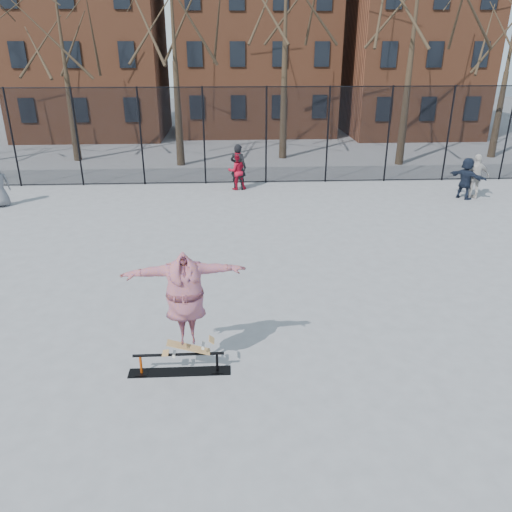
{
  "coord_description": "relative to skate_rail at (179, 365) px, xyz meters",
  "views": [
    {
      "loc": [
        -0.37,
        -8.12,
        5.54
      ],
      "look_at": [
        0.15,
        1.5,
        1.44
      ],
      "focal_mm": 35.0,
      "sensor_mm": 36.0,
      "label": 1
    }
  ],
  "objects": [
    {
      "name": "ground",
      "position": [
        1.36,
        0.48,
        -0.16
      ],
      "size": [
        100.0,
        100.0,
        0.0
      ],
      "primitive_type": "plane",
      "color": "slate"
    },
    {
      "name": "skate_rail",
      "position": [
        0.0,
        0.0,
        0.0
      ],
      "size": [
        1.86,
        0.28,
        0.41
      ],
      "color": "black",
      "rests_on": "ground"
    },
    {
      "name": "skateboard",
      "position": [
        0.19,
        0.0,
        0.3
      ],
      "size": [
        0.85,
        0.2,
        0.1
      ],
      "primitive_type": null,
      "color": "#A27A41",
      "rests_on": "skate_rail"
    },
    {
      "name": "skater",
      "position": [
        0.19,
        0.0,
        1.21
      ],
      "size": [
        2.17,
        0.79,
        1.73
      ],
      "primitive_type": "imported",
      "rotation": [
        0.0,
        0.0,
        0.1
      ],
      "color": "#583B94",
      "rests_on": "skateboard"
    },
    {
      "name": "bystander_black",
      "position": [
        1.35,
        12.48,
        0.77
      ],
      "size": [
        0.8,
        0.69,
        1.86
      ],
      "primitive_type": "imported",
      "rotation": [
        0.0,
        0.0,
        2.71
      ],
      "color": "black",
      "rests_on": "ground"
    },
    {
      "name": "bystander_red",
      "position": [
        1.3,
        12.48,
        0.61
      ],
      "size": [
        0.84,
        0.71,
        1.54
      ],
      "primitive_type": "imported",
      "rotation": [
        0.0,
        0.0,
        3.32
      ],
      "color": "#A30E23",
      "rests_on": "ground"
    },
    {
      "name": "bystander_white",
      "position": [
        10.44,
        10.66,
        0.7
      ],
      "size": [
        1.02,
        0.44,
        1.72
      ],
      "primitive_type": "imported",
      "rotation": [
        0.0,
        0.0,
        3.16
      ],
      "color": "#BCB5AF",
      "rests_on": "ground"
    },
    {
      "name": "bystander_navy",
      "position": [
        10.06,
        10.67,
        0.64
      ],
      "size": [
        1.26,
        1.47,
        1.59
      ],
      "primitive_type": "imported",
      "rotation": [
        0.0,
        0.0,
        2.2
      ],
      "color": "black",
      "rests_on": "ground"
    },
    {
      "name": "fence",
      "position": [
        1.35,
        13.48,
        1.89
      ],
      "size": [
        34.03,
        0.07,
        4.0
      ],
      "color": "black",
      "rests_on": "ground"
    },
    {
      "name": "tree_row",
      "position": [
        1.11,
        17.63,
        7.2
      ],
      "size": [
        33.66,
        7.46,
        10.67
      ],
      "color": "black",
      "rests_on": "ground"
    },
    {
      "name": "rowhouses",
      "position": [
        2.08,
        26.48,
        5.9
      ],
      "size": [
        29.0,
        7.0,
        13.0
      ],
      "color": "brown",
      "rests_on": "ground"
    }
  ]
}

